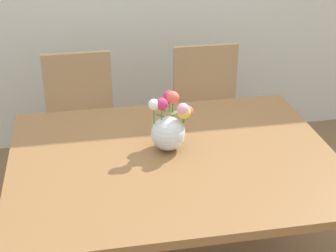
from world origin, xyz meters
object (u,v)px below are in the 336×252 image
chair_left (81,116)px  flower_vase (169,126)px  dining_table (174,171)px  chair_right (209,106)px

chair_left → flower_vase: (0.40, -0.84, 0.32)m
dining_table → flower_vase: flower_vase is taller
dining_table → chair_right: size_ratio=1.66×
chair_right → flower_vase: (-0.42, -0.84, 0.32)m
chair_left → flower_vase: flower_vase is taller
dining_table → chair_right: 1.02m
flower_vase → dining_table: bearing=-86.3°
chair_left → dining_table: bearing=114.0°
dining_table → flower_vase: (-0.01, 0.08, 0.19)m
chair_left → flower_vase: bearing=115.7°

